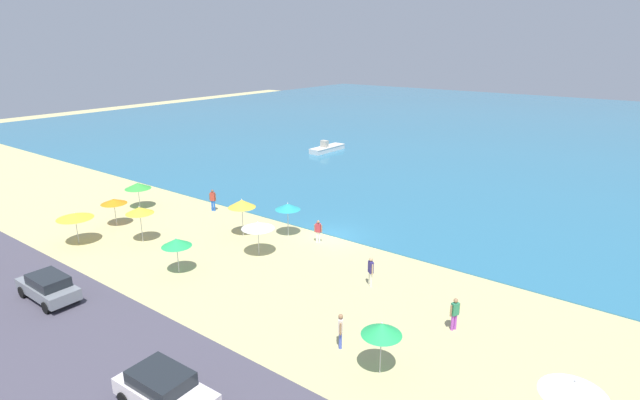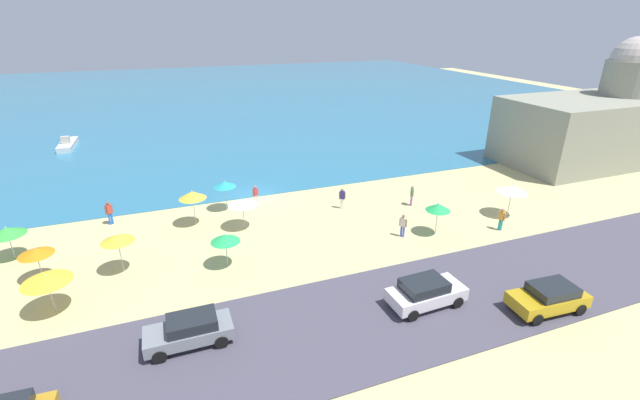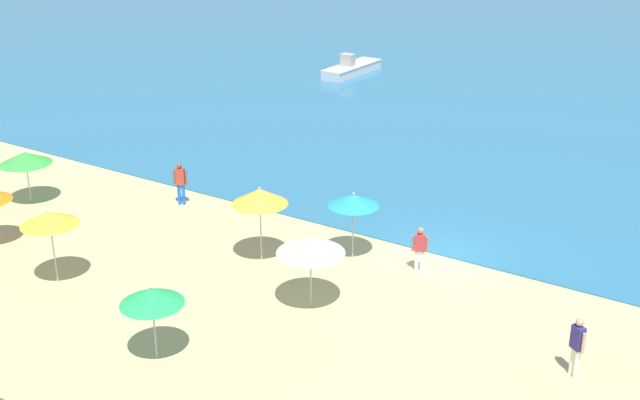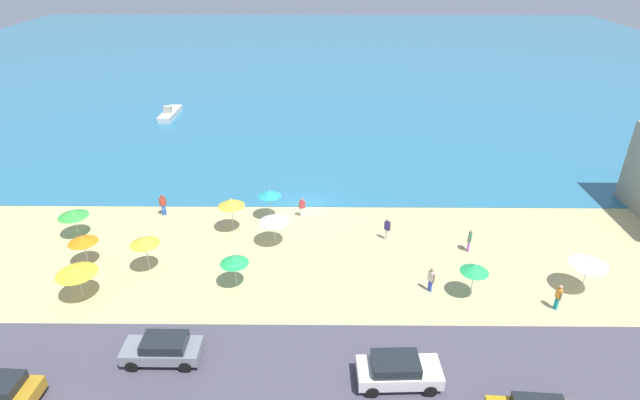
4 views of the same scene
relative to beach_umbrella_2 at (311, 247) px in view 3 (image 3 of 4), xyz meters
name	(u,v)px [view 3 (image 3 of 4)]	position (x,y,z in m)	size (l,w,h in m)	color
ground_plane	(441,256)	(1.93, 5.54, -2.07)	(160.00, 160.00, 0.00)	#C5BA7D
beach_umbrella_2	(311,247)	(0.00, 0.00, 0.00)	(2.15, 2.15, 2.35)	#B2B2B7
beach_umbrella_3	(260,196)	(-3.29, 1.80, 0.35)	(1.96, 1.96, 2.77)	#B2B2B7
beach_umbrella_4	(353,200)	(-0.68, 3.72, 0.13)	(1.81, 1.81, 2.49)	#B2B2B7
beach_umbrella_6	(49,218)	(-8.05, -3.23, 0.24)	(1.89, 1.89, 2.60)	#B2B2B7
beach_umbrella_8	(25,158)	(-14.66, 0.98, -0.14)	(2.12, 2.12, 2.25)	#B2B2B7
beach_umbrella_9	(152,296)	(-2.03, -4.82, -0.10)	(1.79, 1.79, 2.28)	#B2B2B7
bather_3	(420,247)	(1.79, 4.03, -1.16)	(0.53, 0.34, 1.63)	white
bather_4	(577,344)	(8.09, 0.67, -1.07)	(0.48, 0.39, 1.78)	white
bather_5	(180,181)	(-9.18, 4.19, -1.04)	(0.51, 0.37, 1.82)	blue
skiff_nearshore	(352,68)	(-15.34, 28.37, -1.64)	(1.70, 5.88, 1.46)	silver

